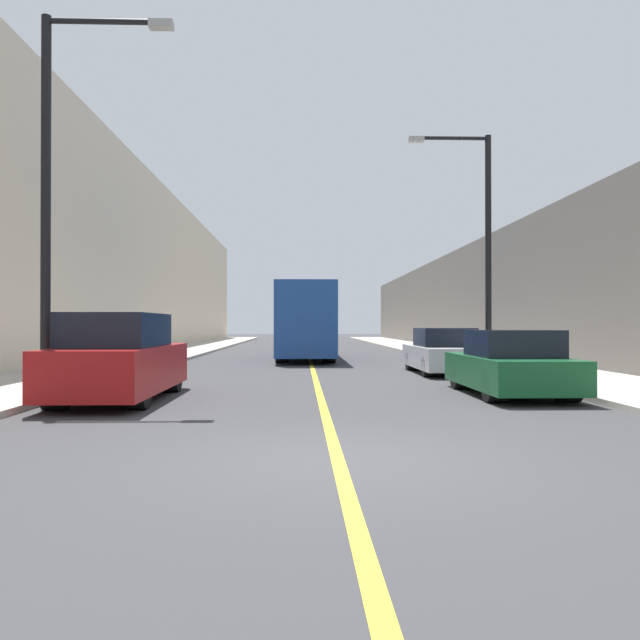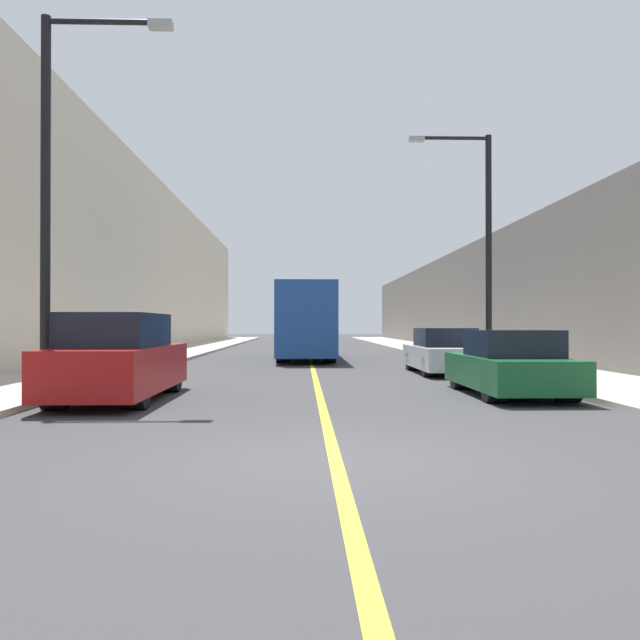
# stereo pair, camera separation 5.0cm
# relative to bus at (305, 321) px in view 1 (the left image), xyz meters

# --- Properties ---
(ground_plane) EXTENTS (200.00, 200.00, 0.00)m
(ground_plane) POSITION_rel_bus_xyz_m (0.23, -21.44, -1.76)
(ground_plane) COLOR #38383A
(sidewalk_left) EXTENTS (3.65, 72.00, 0.13)m
(sidewalk_left) POSITION_rel_bus_xyz_m (-7.00, 8.56, -1.69)
(sidewalk_left) COLOR #B2AA9E
(sidewalk_left) RESTS_ON ground
(sidewalk_right) EXTENTS (3.65, 72.00, 0.13)m
(sidewalk_right) POSITION_rel_bus_xyz_m (7.45, 8.56, -1.69)
(sidewalk_right) COLOR #B2AA9E
(sidewalk_right) RESTS_ON ground
(building_row_left) EXTENTS (4.00, 72.00, 10.41)m
(building_row_left) POSITION_rel_bus_xyz_m (-10.82, 8.56, 3.45)
(building_row_left) COLOR beige
(building_row_left) RESTS_ON ground
(building_row_right) EXTENTS (4.00, 72.00, 6.14)m
(building_row_right) POSITION_rel_bus_xyz_m (11.27, 8.56, 1.32)
(building_row_right) COLOR #66605B
(building_row_right) RESTS_ON ground
(road_center_line) EXTENTS (0.16, 72.00, 0.01)m
(road_center_line) POSITION_rel_bus_xyz_m (0.23, 8.56, -1.75)
(road_center_line) COLOR gold
(road_center_line) RESTS_ON ground
(bus) EXTENTS (2.44, 10.03, 3.30)m
(bus) POSITION_rel_bus_xyz_m (0.00, 0.00, 0.00)
(bus) COLOR #1E4793
(bus) RESTS_ON ground
(parked_suv_left) EXTENTS (1.87, 4.88, 1.80)m
(parked_suv_left) POSITION_rel_bus_xyz_m (-3.95, -15.58, -0.92)
(parked_suv_left) COLOR maroon
(parked_suv_left) RESTS_ON ground
(car_right_near) EXTENTS (1.89, 4.30, 1.45)m
(car_right_near) POSITION_rel_bus_xyz_m (4.44, -14.94, -1.10)
(car_right_near) COLOR #145128
(car_right_near) RESTS_ON ground
(car_right_mid) EXTENTS (1.85, 4.58, 1.46)m
(car_right_mid) POSITION_rel_bus_xyz_m (4.37, -8.73, -1.09)
(car_right_mid) COLOR silver
(car_right_mid) RESTS_ON ground
(street_lamp_left) EXTENTS (2.71, 0.24, 7.84)m
(street_lamp_left) POSITION_rel_bus_xyz_m (-5.24, -15.57, 2.85)
(street_lamp_left) COLOR black
(street_lamp_left) RESTS_ON sidewalk_left
(street_lamp_right) EXTENTS (2.71, 0.24, 7.63)m
(street_lamp_right) POSITION_rel_bus_xyz_m (5.68, -8.48, 2.74)
(street_lamp_right) COLOR black
(street_lamp_right) RESTS_ON sidewalk_right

